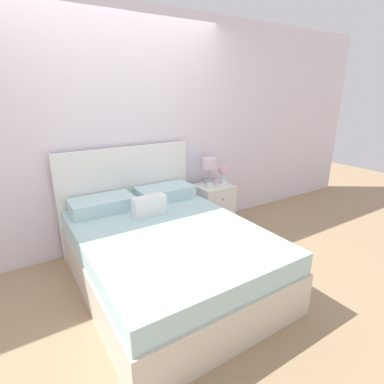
{
  "coord_description": "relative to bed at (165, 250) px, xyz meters",
  "views": [
    {
      "loc": [
        -1.12,
        -3.17,
        1.73
      ],
      "look_at": [
        0.54,
        -0.55,
        0.69
      ],
      "focal_mm": 28.0,
      "sensor_mm": 36.0,
      "label": 1
    }
  ],
  "objects": [
    {
      "name": "nightstand",
      "position": [
        1.09,
        0.7,
        -0.01
      ],
      "size": [
        0.44,
        0.41,
        0.59
      ],
      "color": "white",
      "rests_on": "ground_plane"
    },
    {
      "name": "wall_back",
      "position": [
        0.0,
        0.99,
        0.99
      ],
      "size": [
        8.0,
        0.06,
        2.6
      ],
      "color": "white",
      "rests_on": "ground_plane"
    },
    {
      "name": "teacup",
      "position": [
        1.18,
        0.6,
        0.31
      ],
      "size": [
        0.11,
        0.11,
        0.06
      ],
      "color": "white",
      "rests_on": "nightstand"
    },
    {
      "name": "ground_plane",
      "position": [
        0.0,
        0.92,
        -0.31
      ],
      "size": [
        12.0,
        12.0,
        0.0
      ],
      "primitive_type": "plane",
      "color": "tan"
    },
    {
      "name": "bed",
      "position": [
        0.0,
        0.0,
        0.0
      ],
      "size": [
        1.53,
        1.99,
        1.15
      ],
      "color": "beige",
      "rests_on": "ground_plane"
    },
    {
      "name": "alarm_clock",
      "position": [
        0.97,
        0.64,
        0.31
      ],
      "size": [
        0.08,
        0.05,
        0.06
      ],
      "color": "white",
      "rests_on": "nightstand"
    },
    {
      "name": "table_lamp",
      "position": [
        1.06,
        0.77,
        0.52
      ],
      "size": [
        0.2,
        0.2,
        0.34
      ],
      "color": "#A8B2BC",
      "rests_on": "nightstand"
    },
    {
      "name": "flower_vase",
      "position": [
        1.25,
        0.72,
        0.42
      ],
      "size": [
        0.12,
        0.12,
        0.23
      ],
      "color": "silver",
      "rests_on": "nightstand"
    }
  ]
}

